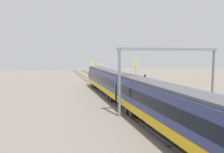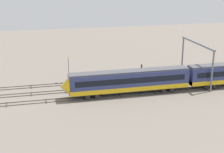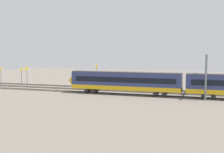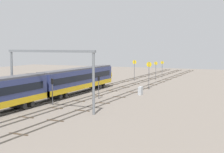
% 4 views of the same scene
% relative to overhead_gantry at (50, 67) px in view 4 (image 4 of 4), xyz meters
% --- Properties ---
extents(ground_plane, '(152.10, 152.10, 0.00)m').
position_rel_overhead_gantry_xyz_m(ground_plane, '(18.60, 0.22, -6.30)').
color(ground_plane, slate).
extents(track_near_foreground, '(136.10, 2.40, 0.16)m').
position_rel_overhead_gantry_xyz_m(track_near_foreground, '(18.60, -4.31, -6.23)').
color(track_near_foreground, '#59544C').
rests_on(track_near_foreground, ground).
extents(track_second_near, '(136.10, 2.40, 0.16)m').
position_rel_overhead_gantry_xyz_m(track_second_near, '(18.60, 0.22, -6.23)').
color(track_second_near, '#59544C').
rests_on(track_second_near, ground).
extents(track_with_train, '(136.10, 2.40, 0.16)m').
position_rel_overhead_gantry_xyz_m(track_with_train, '(18.60, 4.75, -6.23)').
color(track_with_train, '#59544C').
rests_on(track_with_train, ground).
extents(overhead_gantry, '(0.40, 14.58, 8.72)m').
position_rel_overhead_gantry_xyz_m(overhead_gantry, '(0.00, 0.00, 0.00)').
color(overhead_gantry, slate).
rests_on(overhead_gantry, ground).
extents(speed_sign_near_foreground, '(0.14, 1.09, 5.91)m').
position_rel_overhead_gantry_xyz_m(speed_sign_near_foreground, '(27.40, -6.04, -2.35)').
color(speed_sign_near_foreground, '#4C4C51').
rests_on(speed_sign_near_foreground, ground).
extents(speed_sign_mid_trackside, '(0.14, 0.94, 5.01)m').
position_rel_overhead_gantry_xyz_m(speed_sign_mid_trackside, '(47.47, -1.60, -3.02)').
color(speed_sign_mid_trackside, '#4C4C51').
rests_on(speed_sign_mid_trackside, ground).
extents(speed_sign_far_trackside, '(0.14, 1.06, 5.53)m').
position_rel_overhead_gantry_xyz_m(speed_sign_far_trackside, '(42.61, 2.86, -2.60)').
color(speed_sign_far_trackside, '#4C4C51').
rests_on(speed_sign_far_trackside, ground).
extents(speed_sign_distant_end, '(0.14, 0.87, 4.85)m').
position_rel_overhead_gantry_xyz_m(speed_sign_distant_end, '(54.19, -1.56, -3.17)').
color(speed_sign_distant_end, '#4C4C51').
rests_on(speed_sign_distant_end, ground).
extents(signal_light_trackside_approach, '(0.31, 0.32, 4.10)m').
position_rel_overhead_gantry_xyz_m(signal_light_trackside_approach, '(11.97, -1.79, -3.59)').
color(signal_light_trackside_approach, '#4C4C51').
rests_on(signal_light_trackside_approach, ground).
extents(signal_light_trackside_departure, '(0.31, 0.32, 4.19)m').
position_rel_overhead_gantry_xyz_m(signal_light_trackside_departure, '(3.74, 2.24, -3.54)').
color(signal_light_trackside_departure, '#4C4C51').
rests_on(signal_light_trackside_departure, ground).
extents(relay_cabinet, '(1.21, 0.62, 1.55)m').
position_rel_overhead_gantry_xyz_m(relay_cabinet, '(19.40, -6.92, -5.52)').
color(relay_cabinet, '#B2B7BC').
rests_on(relay_cabinet, ground).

